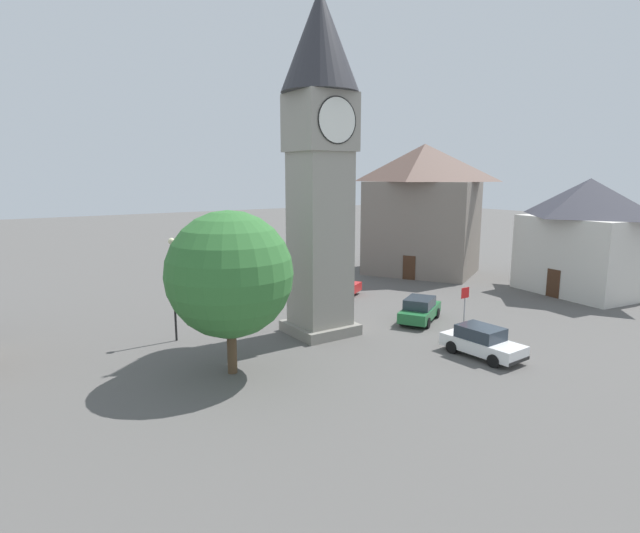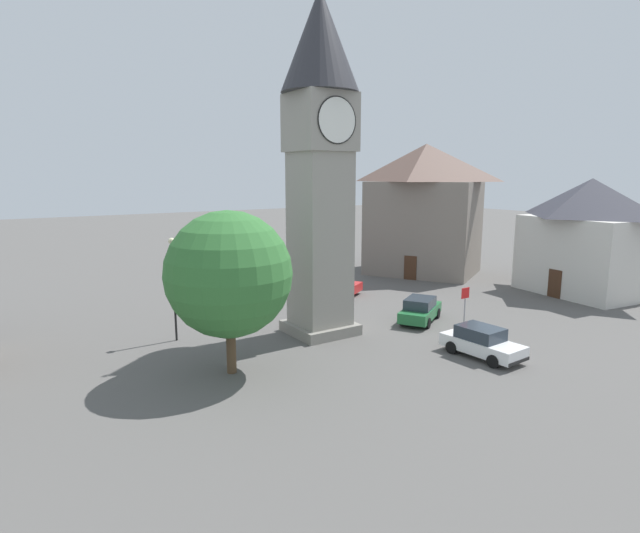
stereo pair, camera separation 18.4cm
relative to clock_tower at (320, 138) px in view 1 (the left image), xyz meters
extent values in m
plane|color=#565451|center=(0.00, 0.00, -10.97)|extent=(200.00, 200.00, 0.00)
cube|color=gray|center=(0.00, 0.00, -10.67)|extent=(3.49, 3.49, 0.60)
cube|color=gray|center=(0.00, 0.00, -5.55)|extent=(2.79, 2.79, 9.63)
cube|color=gray|center=(0.00, 0.00, 0.80)|extent=(3.13, 3.13, 3.07)
cone|color=#2D2D33|center=(0.00, 0.00, 4.98)|extent=(4.22, 4.22, 5.30)
cylinder|color=white|center=(0.00, 1.59, 0.80)|extent=(2.35, 0.04, 2.35)
torus|color=black|center=(0.00, 1.60, 0.80)|extent=(2.41, 0.06, 2.41)
cube|color=black|center=(0.00, 1.63, 1.05)|extent=(0.05, 0.02, 0.66)
cube|color=black|center=(0.35, 1.63, 0.80)|extent=(0.89, 0.02, 0.04)
cylinder|color=white|center=(0.00, -1.59, 0.80)|extent=(2.35, 0.04, 2.35)
torus|color=black|center=(0.00, -1.60, 0.80)|extent=(2.41, 0.06, 2.41)
cube|color=red|center=(6.45, 7.78, -10.38)|extent=(3.54, 4.40, 0.64)
cube|color=#28333D|center=(6.53, 7.65, -9.76)|extent=(2.41, 2.60, 0.64)
cylinder|color=black|center=(5.14, 8.44, -10.65)|extent=(0.51, 0.66, 0.64)
cylinder|color=black|center=(6.52, 9.25, -10.65)|extent=(0.51, 0.66, 0.64)
cylinder|color=black|center=(6.39, 6.32, -10.65)|extent=(0.51, 0.66, 0.64)
cylinder|color=black|center=(7.77, 7.13, -10.65)|extent=(0.51, 0.66, 0.64)
cube|color=black|center=(5.43, 9.52, -10.60)|extent=(1.50, 0.95, 0.16)
cube|color=white|center=(4.53, -7.84, -10.38)|extent=(1.90, 4.18, 0.64)
cube|color=#28333D|center=(4.53, -7.69, -9.76)|extent=(1.66, 2.17, 0.64)
cylinder|color=black|center=(5.39, -9.03, -10.65)|extent=(0.25, 0.65, 0.64)
cylinder|color=black|center=(3.80, -9.11, -10.65)|extent=(0.25, 0.65, 0.64)
cylinder|color=black|center=(5.27, -6.57, -10.65)|extent=(0.25, 0.65, 0.64)
cylinder|color=black|center=(3.67, -6.65, -10.65)|extent=(0.25, 0.65, 0.64)
cube|color=black|center=(4.63, -9.86, -10.60)|extent=(1.67, 0.20, 0.16)
cube|color=#236B38|center=(6.46, -1.55, -10.38)|extent=(4.40, 3.54, 0.64)
cube|color=#28333D|center=(6.33, -1.63, -9.76)|extent=(2.60, 2.41, 0.64)
cylinder|color=black|center=(7.11, -0.24, -10.65)|extent=(0.66, 0.51, 0.64)
cylinder|color=black|center=(7.92, -1.62, -10.65)|extent=(0.66, 0.51, 0.64)
cylinder|color=black|center=(4.99, -1.48, -10.65)|extent=(0.66, 0.51, 0.64)
cylinder|color=black|center=(5.80, -2.86, -10.65)|extent=(0.66, 0.51, 0.64)
cube|color=black|center=(8.20, -0.53, -10.60)|extent=(0.95, 1.50, 0.16)
cylinder|color=#2D3351|center=(-3.20, 2.64, -10.56)|extent=(0.13, 0.13, 0.82)
cylinder|color=#2D3351|center=(-3.27, 2.47, -10.56)|extent=(0.13, 0.13, 0.82)
cube|color=white|center=(-3.23, 2.56, -9.85)|extent=(0.35, 0.42, 0.60)
cylinder|color=white|center=(-3.14, 2.77, -9.90)|extent=(0.09, 0.09, 0.60)
cylinder|color=white|center=(-3.33, 2.34, -9.90)|extent=(0.09, 0.09, 0.60)
sphere|color=#9E7051|center=(-3.23, 2.56, -9.40)|extent=(0.22, 0.22, 0.22)
sphere|color=black|center=(-3.24, 2.56, -9.38)|extent=(0.20, 0.20, 0.20)
cylinder|color=brown|center=(-6.75, -2.81, -9.65)|extent=(0.44, 0.44, 2.63)
sphere|color=#337033|center=(-6.75, -2.81, -6.34)|extent=(5.71, 5.71, 5.71)
cube|color=slate|center=(18.16, 10.08, -6.75)|extent=(10.97, 11.68, 8.43)
pyramid|color=brown|center=(18.16, 10.08, -0.87)|extent=(11.52, 12.27, 3.34)
cube|color=#422819|center=(14.90, 8.27, -9.92)|extent=(0.60, 1.00, 2.10)
cube|color=beige|center=(22.47, -2.88, -8.03)|extent=(7.39, 8.96, 5.88)
pyramid|color=#383842|center=(22.47, -2.88, -3.64)|extent=(7.76, 9.40, 2.88)
cube|color=#422819|center=(19.28, -2.47, -9.92)|extent=(0.22, 1.10, 2.10)
cylinder|color=black|center=(-7.39, 3.19, -8.30)|extent=(0.12, 0.12, 5.34)
sphere|color=beige|center=(-7.39, 3.19, -5.45)|extent=(0.36, 0.36, 0.36)
cylinder|color=gray|center=(6.41, -5.04, -9.87)|extent=(0.07, 0.07, 2.20)
cube|color=red|center=(6.41, -5.04, -8.47)|extent=(0.60, 0.04, 0.60)
camera|label=1|loc=(-15.79, -23.51, -2.00)|focal=28.55mm
camera|label=2|loc=(-15.64, -23.61, -2.00)|focal=28.55mm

